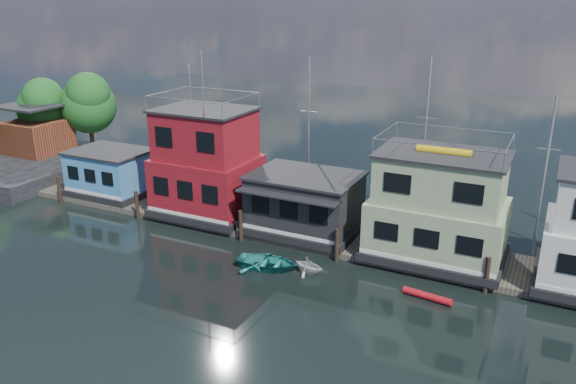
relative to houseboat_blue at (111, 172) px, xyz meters
The scene contains 12 objects.
ground 21.75m from the houseboat_blue, 33.69° to the right, with size 160.00×160.00×0.00m, color black.
dock 18.11m from the houseboat_blue, ahead, with size 48.00×5.00×0.40m, color #595147.
houseboat_blue is the anchor object (origin of this frame).
houseboat_red 9.69m from the houseboat_blue, ahead, with size 7.40×5.90×11.86m.
houseboat_dark 17.50m from the houseboat_blue, ahead, with size 7.40×6.10×4.06m.
houseboat_green 26.53m from the houseboat_blue, ahead, with size 8.40×5.90×7.03m.
pilings 17.92m from the houseboat_blue, ahead, with size 42.28×0.28×2.20m.
background_masts 23.77m from the houseboat_blue, 14.77° to the left, with size 36.40×0.16×12.00m.
shore 13.32m from the houseboat_blue, 163.07° to the left, with size 12.40×15.72×8.24m.
dinghy_white 20.78m from the houseboat_blue, 14.18° to the right, with size 1.70×1.98×1.04m, color silver.
red_kayak 27.80m from the houseboat_blue, 10.43° to the right, with size 0.40×0.40×2.76m, color #AF1219.
dinghy_teal 18.58m from the houseboat_blue, 17.73° to the right, with size 2.78×3.89×0.80m, color #217C79.
Camera 1 is at (14.52, -20.86, 15.78)m, focal length 35.00 mm.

